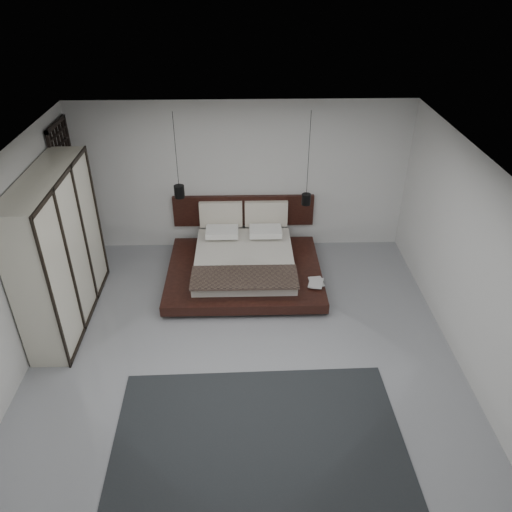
{
  "coord_description": "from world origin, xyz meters",
  "views": [
    {
      "loc": [
        0.03,
        -5.43,
        4.97
      ],
      "look_at": [
        0.2,
        1.2,
        0.84
      ],
      "focal_mm": 35.0,
      "sensor_mm": 36.0,
      "label": 1
    }
  ],
  "objects_px": {
    "wardrobe": "(59,251)",
    "rug": "(259,448)",
    "lattice_screen": "(71,197)",
    "pendant_left": "(179,191)",
    "pendant_right": "(306,199)",
    "bed": "(244,262)"
  },
  "relations": [
    {
      "from": "wardrobe",
      "to": "rug",
      "type": "height_order",
      "value": "wardrobe"
    },
    {
      "from": "rug",
      "to": "wardrobe",
      "type": "bearing_deg",
      "value": 138.03
    },
    {
      "from": "lattice_screen",
      "to": "pendant_left",
      "type": "relative_size",
      "value": 1.78
    },
    {
      "from": "lattice_screen",
      "to": "pendant_right",
      "type": "distance_m",
      "value": 4.04
    },
    {
      "from": "wardrobe",
      "to": "rug",
      "type": "xyz_separation_m",
      "value": [
        2.86,
        -2.57,
        -1.17
      ]
    },
    {
      "from": "bed",
      "to": "pendant_left",
      "type": "xyz_separation_m",
      "value": [
        -1.08,
        0.4,
        1.18
      ]
    },
    {
      "from": "lattice_screen",
      "to": "pendant_left",
      "type": "distance_m",
      "value": 1.9
    },
    {
      "from": "rug",
      "to": "pendant_right",
      "type": "bearing_deg",
      "value": 76.96
    },
    {
      "from": "lattice_screen",
      "to": "pendant_left",
      "type": "xyz_separation_m",
      "value": [
        1.88,
        -0.14,
        0.15
      ]
    },
    {
      "from": "pendant_left",
      "to": "rug",
      "type": "bearing_deg",
      "value": -72.99
    },
    {
      "from": "pendant_right",
      "to": "wardrobe",
      "type": "distance_m",
      "value": 4.06
    },
    {
      "from": "pendant_left",
      "to": "wardrobe",
      "type": "height_order",
      "value": "pendant_left"
    },
    {
      "from": "bed",
      "to": "wardrobe",
      "type": "height_order",
      "value": "wardrobe"
    },
    {
      "from": "pendant_left",
      "to": "rug",
      "type": "distance_m",
      "value": 4.44
    },
    {
      "from": "bed",
      "to": "rug",
      "type": "bearing_deg",
      "value": -87.64
    },
    {
      "from": "lattice_screen",
      "to": "wardrobe",
      "type": "distance_m",
      "value": 1.6
    },
    {
      "from": "lattice_screen",
      "to": "rug",
      "type": "xyz_separation_m",
      "value": [
        3.11,
        -4.15,
        -1.29
      ]
    },
    {
      "from": "pendant_right",
      "to": "pendant_left",
      "type": "bearing_deg",
      "value": 180.0
    },
    {
      "from": "lattice_screen",
      "to": "rug",
      "type": "bearing_deg",
      "value": -53.13
    },
    {
      "from": "rug",
      "to": "lattice_screen",
      "type": "bearing_deg",
      "value": 126.87
    },
    {
      "from": "bed",
      "to": "wardrobe",
      "type": "relative_size",
      "value": 1.1
    },
    {
      "from": "pendant_right",
      "to": "rug",
      "type": "xyz_separation_m",
      "value": [
        -0.93,
        -4.01,
        -1.28
      ]
    }
  ]
}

